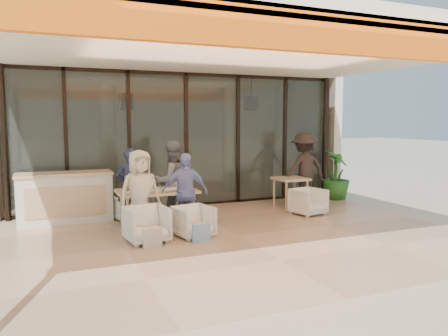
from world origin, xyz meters
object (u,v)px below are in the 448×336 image
object	(u,v)px
dining_table	(156,193)
potted_palm	(336,175)
chair_far_left	(127,206)
standing_woman	(304,169)
diner_periwinkle	(185,192)
chair_far_right	(165,200)
chair_near_right	(194,220)
host_counter	(65,198)
diner_navy	(131,187)
diner_grey	(172,181)
side_chair	(308,201)
chair_near_left	(147,223)
side_table	(291,182)
diner_cream	(140,193)

from	to	relation	value
dining_table	potted_palm	size ratio (longest dim) A/B	1.15
chair_far_left	standing_woman	xyz separation A→B (m)	(4.30, -0.11, 0.60)
dining_table	diner_periwinkle	distance (m)	0.63
chair_far_right	chair_near_right	xyz separation A→B (m)	(0.00, -1.90, -0.04)
host_counter	diner_navy	size ratio (longest dim) A/B	1.20
dining_table	diner_navy	bearing A→B (deg)	132.85
diner_grey	side_chair	distance (m)	3.03
host_counter	diner_grey	bearing A→B (deg)	-16.96
chair_near_right	side_chair	bearing A→B (deg)	2.58
potted_palm	chair_near_right	bearing A→B (deg)	-155.44
diner_periwinkle	chair_near_left	bearing A→B (deg)	-142.63
side_table	side_chair	distance (m)	0.81
dining_table	standing_woman	size ratio (longest dim) A/B	0.84
host_counter	diner_grey	world-z (taller)	diner_grey
dining_table	diner_navy	xyz separation A→B (m)	(-0.41, 0.44, 0.08)
chair_near_left	chair_near_right	bearing A→B (deg)	-6.56
chair_far_left	diner_grey	bearing A→B (deg)	133.77
dining_table	diner_cream	xyz separation A→B (m)	(-0.41, -0.46, 0.09)
side_table	potted_palm	size ratio (longest dim) A/B	0.57
diner_periwinkle	side_chair	world-z (taller)	diner_periwinkle
chair_near_right	standing_woman	bearing A→B (deg)	15.11
host_counter	chair_near_left	world-z (taller)	host_counter
diner_navy	diner_cream	world-z (taller)	diner_cream
chair_near_left	side_table	size ratio (longest dim) A/B	0.93
diner_navy	diner_grey	size ratio (longest dim) A/B	0.92
diner_navy	potted_palm	distance (m)	5.55
chair_near_right	side_chair	world-z (taller)	side_chair
dining_table	diner_grey	bearing A→B (deg)	46.01
diner_grey	side_chair	bearing A→B (deg)	156.85
dining_table	diner_cream	size ratio (longest dim) A/B	0.96
host_counter	potted_palm	xyz separation A→B (m)	(6.70, 0.11, 0.12)
side_chair	standing_woman	size ratio (longest dim) A/B	0.37
chair_near_left	chair_near_right	world-z (taller)	chair_near_left
chair_near_left	side_table	world-z (taller)	side_table
side_chair	chair_near_right	bearing A→B (deg)	-176.57
host_counter	diner_periwinkle	world-z (taller)	diner_periwinkle
chair_near_left	diner_navy	distance (m)	1.46
chair_near_left	side_chair	bearing A→B (deg)	5.10
chair_far_left	diner_periwinkle	world-z (taller)	diner_periwinkle
host_counter	diner_navy	distance (m)	1.37
chair_far_left	potted_palm	distance (m)	5.52
chair_far_left	diner_grey	world-z (taller)	diner_grey
chair_near_right	diner_navy	xyz separation A→B (m)	(-0.84, 1.40, 0.45)
chair_near_left	side_table	distance (m)	4.07
dining_table	side_table	distance (m)	3.39
host_counter	diner_grey	size ratio (longest dim) A/B	1.11
diner_cream	chair_near_right	bearing A→B (deg)	-39.46
diner_cream	standing_woman	xyz separation A→B (m)	(4.30, 1.29, 0.12)
chair_far_left	diner_periwinkle	xyz separation A→B (m)	(0.84, -1.40, 0.45)
side_chair	chair_near_left	bearing A→B (deg)	-179.79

